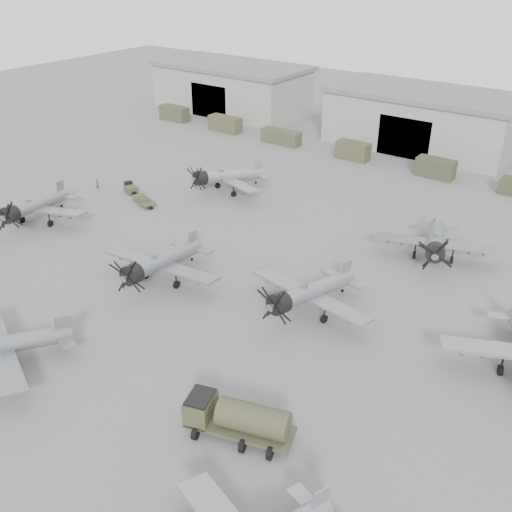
{
  "coord_description": "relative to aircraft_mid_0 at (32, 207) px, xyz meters",
  "views": [
    {
      "loc": [
        31.17,
        -24.6,
        28.27
      ],
      "look_at": [
        3.36,
        13.34,
        2.5
      ],
      "focal_mm": 40.0,
      "sensor_mm": 36.0,
      "label": 1
    }
  ],
  "objects": [
    {
      "name": "aircraft_far_0",
      "position": [
        11.39,
        20.39,
        -0.07
      ],
      "size": [
        12.06,
        10.86,
        4.81
      ],
      "rotation": [
        0.0,
        0.0,
        -0.28
      ],
      "color": "#9A9DA2",
      "rests_on": "ground"
    },
    {
      "name": "support_truck_0",
      "position": [
        -17.8,
        41.91,
        -0.98
      ],
      "size": [
        5.65,
        2.2,
        2.56
      ],
      "primitive_type": "cube",
      "color": "#3C4029",
      "rests_on": "ground"
    },
    {
      "name": "support_truck_4",
      "position": [
        31.22,
        41.91,
        -0.96
      ],
      "size": [
        5.22,
        2.2,
        2.59
      ],
      "primitive_type": "cube",
      "color": "#363B27",
      "rests_on": "ground"
    },
    {
      "name": "support_truck_2",
      "position": [
        5.67,
        41.91,
        -1.16
      ],
      "size": [
        6.65,
        2.2,
        2.2
      ],
      "primitive_type": "cube",
      "color": "#3D432C",
      "rests_on": "ground"
    },
    {
      "name": "support_truck_1",
      "position": [
        -5.91,
        41.91,
        -0.97
      ],
      "size": [
        5.88,
        2.2,
        2.57
      ],
      "primitive_type": "cube",
      "color": "#42422B",
      "rests_on": "ground"
    },
    {
      "name": "ground_crew",
      "position": [
        -2.65,
        11.32,
        -1.5
      ],
      "size": [
        0.55,
        0.65,
        1.52
      ],
      "primitive_type": "imported",
      "rotation": [
        0.0,
        0.0,
        1.96
      ],
      "color": "#494830",
      "rests_on": "ground"
    },
    {
      "name": "tug_trailer",
      "position": [
        3.2,
        12.51,
        -1.72
      ],
      "size": [
        7.23,
        3.81,
        1.45
      ],
      "rotation": [
        0.0,
        0.0,
        -0.36
      ],
      "color": "#403F29",
      "rests_on": "ground"
    },
    {
      "name": "aircraft_mid_2",
      "position": [
        34.61,
        3.01,
        -0.07
      ],
      "size": [
        12.12,
        10.91,
        4.81
      ],
      "rotation": [
        0.0,
        0.0,
        -0.15
      ],
      "color": "gray",
      "rests_on": "ground"
    },
    {
      "name": "fuel_tanker",
      "position": [
        38.34,
        -11.48,
        -0.69
      ],
      "size": [
        7.48,
        4.69,
        2.74
      ],
      "rotation": [
        0.0,
        0.0,
        0.3
      ],
      "color": "#3D3E28",
      "rests_on": "ground"
    },
    {
      "name": "support_truck_3",
      "position": [
        18.56,
        41.91,
        -0.95
      ],
      "size": [
        4.94,
        2.2,
        2.63
      ],
      "primitive_type": "cube",
      "color": "#41422B",
      "rests_on": "ground"
    },
    {
      "name": "aircraft_far_1",
      "position": [
        39.9,
        18.72,
        -0.05
      ],
      "size": [
        12.1,
        10.9,
        4.86
      ],
      "rotation": [
        0.0,
        0.0,
        0.33
      ],
      "color": "gray",
      "rests_on": "ground"
    },
    {
      "name": "aircraft_mid_1",
      "position": [
        20.68,
        -0.8,
        -0.05
      ],
      "size": [
        12.21,
        10.98,
        4.85
      ],
      "rotation": [
        0.0,
        0.0,
        0.11
      ],
      "color": "gray",
      "rests_on": "ground"
    },
    {
      "name": "aircraft_mid_0",
      "position": [
        0.0,
        0.0,
        0.0
      ],
      "size": [
        12.33,
        11.12,
        4.97
      ],
      "rotation": [
        0.0,
        0.0,
        0.35
      ],
      "color": "gray",
      "rests_on": "ground"
    },
    {
      "name": "hangar_center",
      "position": [
        24.15,
        53.87,
        2.11
      ],
      "size": [
        29.0,
        14.8,
        8.7
      ],
      "color": "#999A90",
      "rests_on": "ground"
    },
    {
      "name": "hangar_left",
      "position": [
        -13.85,
        53.87,
        2.11
      ],
      "size": [
        29.0,
        14.8,
        8.7
      ],
      "color": "#999A90",
      "rests_on": "ground"
    },
    {
      "name": "ground",
      "position": [
        24.15,
        -8.09,
        -2.26
      ],
      "size": [
        220.0,
        220.0,
        0.0
      ],
      "primitive_type": "plane",
      "color": "#5A5A58",
      "rests_on": "ground"
    }
  ]
}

